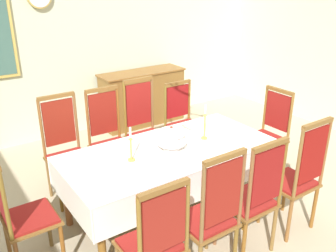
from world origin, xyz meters
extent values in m
cube|color=#BBAB8C|center=(0.00, 0.00, -0.02)|extent=(7.07, 5.69, 0.04)
cube|color=beige|center=(0.00, 2.88, 1.54)|extent=(7.07, 0.08, 3.08)
cylinder|color=brown|center=(-0.97, -0.23, 0.36)|extent=(0.07, 0.07, 0.72)
cylinder|color=brown|center=(0.97, -0.23, 0.36)|extent=(0.07, 0.07, 0.72)
cylinder|color=brown|center=(-0.97, 0.58, 0.36)|extent=(0.07, 0.07, 0.72)
cylinder|color=brown|center=(0.97, 0.58, 0.36)|extent=(0.07, 0.07, 0.72)
cube|color=brown|center=(0.00, 0.18, 0.68)|extent=(2.02, 0.89, 0.08)
cube|color=brown|center=(0.00, 0.18, 0.73)|extent=(2.14, 1.01, 0.03)
cube|color=white|center=(0.00, 0.18, 0.75)|extent=(2.16, 1.03, 0.00)
cube|color=white|center=(0.00, -0.33, 0.58)|extent=(2.16, 0.00, 0.32)
cube|color=white|center=(0.00, 0.68, 0.58)|extent=(2.16, 0.00, 0.32)
cube|color=white|center=(-1.07, 0.18, 0.58)|extent=(0.00, 1.03, 0.32)
cube|color=white|center=(1.07, 0.18, 0.58)|extent=(0.00, 1.03, 0.32)
cylinder|color=brown|center=(-0.57, -0.49, 0.24)|extent=(0.04, 0.04, 0.48)
cube|color=brown|center=(-0.76, -0.67, 0.49)|extent=(0.44, 0.42, 0.03)
cube|color=maroon|center=(-0.76, -0.67, 0.51)|extent=(0.40, 0.38, 0.02)
cylinder|color=brown|center=(-0.96, -0.86, 0.79)|extent=(0.03, 0.03, 0.58)
cylinder|color=brown|center=(-0.57, -0.86, 0.79)|extent=(0.03, 0.03, 0.58)
cube|color=maroon|center=(-0.76, -0.86, 0.82)|extent=(0.34, 0.02, 0.44)
cube|color=brown|center=(-0.76, -0.86, 1.09)|extent=(0.40, 0.04, 0.04)
cylinder|color=brown|center=(-0.57, 0.84, 0.24)|extent=(0.04, 0.04, 0.48)
cylinder|color=brown|center=(-0.95, 0.84, 0.24)|extent=(0.04, 0.04, 0.48)
cylinder|color=brown|center=(-0.57, 1.20, 0.24)|extent=(0.04, 0.04, 0.48)
cylinder|color=brown|center=(-0.95, 1.20, 0.24)|extent=(0.04, 0.04, 0.48)
cube|color=brown|center=(-0.76, 1.02, 0.49)|extent=(0.44, 0.42, 0.03)
cube|color=maroon|center=(-0.76, 1.02, 0.51)|extent=(0.40, 0.38, 0.02)
cylinder|color=brown|center=(-0.57, 1.21, 0.84)|extent=(0.03, 0.03, 0.67)
cylinder|color=brown|center=(-0.96, 1.21, 0.84)|extent=(0.03, 0.03, 0.67)
cube|color=maroon|center=(-0.76, 1.21, 0.87)|extent=(0.34, 0.02, 0.51)
cube|color=brown|center=(-0.76, 1.21, 1.17)|extent=(0.40, 0.04, 0.04)
cylinder|color=brown|center=(-0.43, -0.49, 0.24)|extent=(0.04, 0.04, 0.48)
cylinder|color=brown|center=(-0.05, -0.49, 0.24)|extent=(0.04, 0.04, 0.48)
cylinder|color=brown|center=(-0.05, -0.85, 0.24)|extent=(0.04, 0.04, 0.48)
cube|color=brown|center=(-0.24, -0.67, 0.49)|extent=(0.44, 0.42, 0.03)
cube|color=maroon|center=(-0.24, -0.67, 0.51)|extent=(0.40, 0.38, 0.02)
cylinder|color=brown|center=(-0.43, -0.86, 0.83)|extent=(0.03, 0.03, 0.66)
cylinder|color=brown|center=(-0.04, -0.86, 0.83)|extent=(0.03, 0.03, 0.66)
cube|color=maroon|center=(-0.24, -0.86, 0.87)|extent=(0.34, 0.02, 0.50)
cube|color=brown|center=(-0.24, -0.86, 1.16)|extent=(0.40, 0.04, 0.04)
cylinder|color=brown|center=(-0.05, 0.84, 0.24)|extent=(0.04, 0.04, 0.48)
cylinder|color=brown|center=(-0.43, 0.84, 0.24)|extent=(0.04, 0.04, 0.48)
cylinder|color=brown|center=(-0.05, 1.20, 0.24)|extent=(0.04, 0.04, 0.48)
cylinder|color=brown|center=(-0.43, 1.20, 0.24)|extent=(0.04, 0.04, 0.48)
cube|color=brown|center=(-0.24, 1.02, 0.49)|extent=(0.44, 0.42, 0.03)
cube|color=maroon|center=(-0.24, 1.02, 0.51)|extent=(0.40, 0.38, 0.02)
cylinder|color=brown|center=(-0.04, 1.21, 0.83)|extent=(0.03, 0.03, 0.66)
cylinder|color=brown|center=(-0.43, 1.21, 0.83)|extent=(0.03, 0.03, 0.66)
cube|color=maroon|center=(-0.24, 1.21, 0.86)|extent=(0.34, 0.02, 0.50)
cube|color=brown|center=(-0.24, 1.21, 1.16)|extent=(0.40, 0.04, 0.04)
cylinder|color=brown|center=(0.06, -0.49, 0.24)|extent=(0.04, 0.04, 0.48)
cylinder|color=brown|center=(0.44, -0.49, 0.24)|extent=(0.04, 0.04, 0.48)
cylinder|color=brown|center=(0.06, -0.85, 0.24)|extent=(0.04, 0.04, 0.48)
cylinder|color=brown|center=(0.44, -0.85, 0.24)|extent=(0.04, 0.04, 0.48)
cube|color=brown|center=(0.25, -0.67, 0.49)|extent=(0.44, 0.42, 0.03)
cube|color=maroon|center=(0.25, -0.67, 0.51)|extent=(0.40, 0.38, 0.02)
cylinder|color=brown|center=(0.05, -0.86, 0.82)|extent=(0.03, 0.03, 0.63)
cylinder|color=brown|center=(0.44, -0.86, 0.82)|extent=(0.03, 0.03, 0.63)
cube|color=maroon|center=(0.25, -0.86, 0.85)|extent=(0.34, 0.02, 0.48)
cube|color=brown|center=(0.25, -0.86, 1.13)|extent=(0.40, 0.04, 0.04)
cylinder|color=brown|center=(0.44, 0.84, 0.24)|extent=(0.04, 0.04, 0.48)
cylinder|color=brown|center=(0.06, 0.84, 0.24)|extent=(0.04, 0.04, 0.48)
cylinder|color=brown|center=(0.44, 1.20, 0.24)|extent=(0.04, 0.04, 0.48)
cylinder|color=brown|center=(0.06, 1.20, 0.24)|extent=(0.04, 0.04, 0.48)
cube|color=brown|center=(0.25, 1.02, 0.49)|extent=(0.44, 0.42, 0.03)
cube|color=maroon|center=(0.25, 1.02, 0.51)|extent=(0.40, 0.38, 0.02)
cylinder|color=brown|center=(0.44, 1.21, 0.85)|extent=(0.03, 0.03, 0.70)
cylinder|color=brown|center=(0.05, 1.21, 0.85)|extent=(0.03, 0.03, 0.70)
cube|color=maroon|center=(0.25, 1.21, 0.88)|extent=(0.34, 0.02, 0.53)
cube|color=brown|center=(0.25, 1.21, 1.20)|extent=(0.40, 0.04, 0.04)
cylinder|color=brown|center=(0.65, -0.49, 0.24)|extent=(0.04, 0.04, 0.48)
cylinder|color=brown|center=(1.03, -0.49, 0.24)|extent=(0.04, 0.04, 0.48)
cylinder|color=brown|center=(0.65, -0.85, 0.24)|extent=(0.04, 0.04, 0.48)
cylinder|color=brown|center=(1.03, -0.85, 0.24)|extent=(0.04, 0.04, 0.48)
cube|color=brown|center=(0.84, -0.67, 0.49)|extent=(0.44, 0.42, 0.03)
cube|color=maroon|center=(0.84, -0.67, 0.51)|extent=(0.40, 0.38, 0.02)
cylinder|color=brown|center=(0.64, -0.86, 0.84)|extent=(0.03, 0.03, 0.68)
cylinder|color=brown|center=(1.03, -0.86, 0.84)|extent=(0.03, 0.03, 0.68)
cube|color=maroon|center=(0.84, -0.86, 0.87)|extent=(0.34, 0.02, 0.51)
cube|color=brown|center=(0.84, -0.86, 1.18)|extent=(0.40, 0.04, 0.04)
cylinder|color=brown|center=(1.03, 0.84, 0.24)|extent=(0.04, 0.04, 0.48)
cylinder|color=brown|center=(0.65, 0.84, 0.24)|extent=(0.04, 0.04, 0.48)
cylinder|color=brown|center=(1.03, 1.20, 0.24)|extent=(0.04, 0.04, 0.48)
cylinder|color=brown|center=(0.65, 1.20, 0.24)|extent=(0.04, 0.04, 0.48)
cube|color=brown|center=(0.84, 1.02, 0.49)|extent=(0.44, 0.42, 0.03)
cube|color=maroon|center=(0.84, 1.02, 0.51)|extent=(0.40, 0.38, 0.02)
cylinder|color=brown|center=(1.03, 1.21, 0.78)|extent=(0.03, 0.03, 0.56)
cylinder|color=brown|center=(0.64, 1.21, 0.78)|extent=(0.03, 0.03, 0.56)
cube|color=maroon|center=(0.84, 1.21, 0.81)|extent=(0.34, 0.02, 0.43)
cube|color=brown|center=(0.84, 1.21, 1.06)|extent=(0.40, 0.04, 0.04)
cylinder|color=brown|center=(-1.23, 0.37, 0.24)|extent=(0.04, 0.04, 0.48)
cylinder|color=brown|center=(-1.23, -0.01, 0.24)|extent=(0.04, 0.04, 0.48)
cylinder|color=brown|center=(-1.59, 0.37, 0.24)|extent=(0.04, 0.04, 0.48)
cube|color=brown|center=(-1.41, 0.18, 0.49)|extent=(0.42, 0.44, 0.03)
cube|color=maroon|center=(-1.41, 0.18, 0.51)|extent=(0.38, 0.40, 0.02)
cylinder|color=brown|center=(-1.60, -0.02, 0.80)|extent=(0.03, 0.03, 0.60)
cylinder|color=brown|center=(1.23, -0.01, 0.24)|extent=(0.04, 0.04, 0.48)
cylinder|color=brown|center=(1.23, 0.37, 0.24)|extent=(0.04, 0.04, 0.48)
cylinder|color=brown|center=(1.59, -0.01, 0.24)|extent=(0.04, 0.04, 0.48)
cylinder|color=brown|center=(1.59, 0.37, 0.24)|extent=(0.04, 0.04, 0.48)
cube|color=brown|center=(1.41, 0.18, 0.49)|extent=(0.42, 0.44, 0.03)
cube|color=maroon|center=(1.41, 0.18, 0.51)|extent=(0.38, 0.40, 0.02)
cylinder|color=brown|center=(1.60, -0.02, 0.79)|extent=(0.03, 0.03, 0.59)
cylinder|color=brown|center=(1.60, 0.37, 0.79)|extent=(0.03, 0.03, 0.59)
cube|color=maroon|center=(1.60, 0.18, 0.82)|extent=(0.02, 0.34, 0.45)
cube|color=brown|center=(1.60, 0.18, 1.09)|extent=(0.04, 0.40, 0.04)
cylinder|color=white|center=(0.02, 0.18, 0.76)|extent=(0.17, 0.17, 0.02)
ellipsoid|color=white|center=(0.02, 0.18, 0.84)|extent=(0.31, 0.31, 0.14)
ellipsoid|color=white|center=(0.02, 0.18, 0.92)|extent=(0.28, 0.28, 0.11)
sphere|color=brown|center=(0.02, 0.18, 0.98)|extent=(0.03, 0.03, 0.03)
cylinder|color=gold|center=(-0.44, 0.18, 0.76)|extent=(0.07, 0.07, 0.02)
cylinder|color=gold|center=(-0.44, 0.18, 0.87)|extent=(0.02, 0.02, 0.21)
cone|color=gold|center=(-0.44, 0.18, 0.98)|extent=(0.04, 0.04, 0.02)
cylinder|color=silver|center=(-0.44, 0.18, 1.04)|extent=(0.02, 0.02, 0.10)
cylinder|color=gold|center=(0.44, 0.18, 0.76)|extent=(0.07, 0.07, 0.02)
cylinder|color=gold|center=(0.44, 0.18, 0.89)|extent=(0.02, 0.02, 0.25)
cone|color=gold|center=(0.44, 0.18, 1.03)|extent=(0.04, 0.04, 0.02)
cylinder|color=silver|center=(0.44, 0.18, 1.09)|extent=(0.02, 0.02, 0.10)
cylinder|color=white|center=(0.36, 0.53, 0.76)|extent=(0.14, 0.14, 0.03)
cylinder|color=white|center=(0.36, 0.53, 0.77)|extent=(0.12, 0.12, 0.02)
torus|color=brown|center=(0.36, 0.53, 0.77)|extent=(0.14, 0.14, 0.01)
cylinder|color=white|center=(0.05, -0.20, 0.77)|extent=(0.17, 0.17, 0.03)
cylinder|color=white|center=(0.05, -0.20, 0.77)|extent=(0.14, 0.14, 0.02)
torus|color=brown|center=(0.05, -0.20, 0.78)|extent=(0.16, 0.16, 0.01)
cube|color=gold|center=(0.46, 0.49, 0.75)|extent=(0.01, 0.14, 0.00)
ellipsoid|color=gold|center=(0.46, 0.58, 0.76)|extent=(0.03, 0.05, 0.01)
cube|color=gold|center=(0.17, -0.24, 0.75)|extent=(0.04, 0.14, 0.00)
ellipsoid|color=gold|center=(0.15, -0.16, 0.76)|extent=(0.03, 0.05, 0.01)
cube|color=brown|center=(1.09, 2.56, 0.44)|extent=(1.40, 0.44, 0.88)
cube|color=brown|center=(1.09, 2.56, 0.89)|extent=(1.44, 0.48, 0.02)
cube|color=brown|center=(1.44, 2.79, 0.44)|extent=(0.59, 0.01, 0.70)
cube|color=brown|center=(0.74, 2.79, 0.44)|extent=(0.59, 0.01, 0.70)
camera|label=1|loc=(-1.91, -2.57, 2.37)|focal=39.63mm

